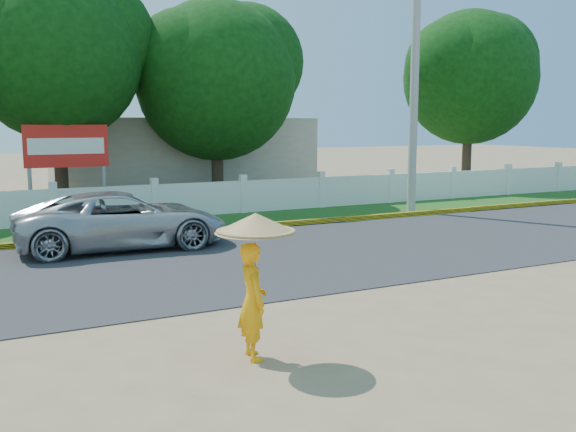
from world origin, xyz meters
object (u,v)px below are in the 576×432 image
(utility_pole, at_px, (415,80))
(billboard, at_px, (67,151))
(monk_with_parasol, at_px, (254,265))
(vehicle, at_px, (122,220))

(utility_pole, distance_m, billboard, 11.34)
(monk_with_parasol, bearing_deg, vehicle, 89.02)
(utility_pole, xyz_separation_m, billboard, (-10.56, 3.48, -2.25))
(monk_with_parasol, distance_m, billboard, 13.51)
(vehicle, relative_size, monk_with_parasol, 2.63)
(vehicle, distance_m, monk_with_parasol, 8.12)
(vehicle, relative_size, billboard, 1.69)
(vehicle, bearing_deg, billboard, 7.27)
(utility_pole, height_order, monk_with_parasol, utility_pole)
(monk_with_parasol, bearing_deg, utility_pole, 44.30)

